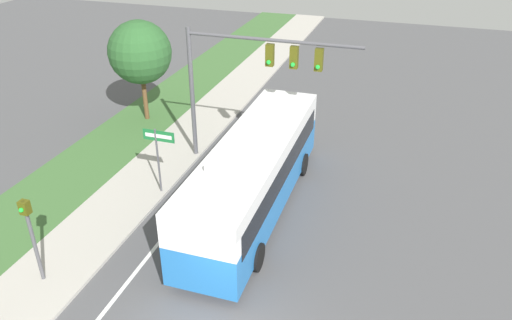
% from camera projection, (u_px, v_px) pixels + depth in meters
% --- Properties ---
extents(sidewalk, '(2.80, 80.00, 0.12)m').
position_uv_depth(sidewalk, '(37.00, 287.00, 15.82)').
color(sidewalk, '#ADA89E').
rests_on(sidewalk, ground_plane).
extents(lane_divider_near, '(0.14, 30.00, 0.01)m').
position_uv_depth(lane_divider_near, '(108.00, 307.00, 15.14)').
color(lane_divider_near, silver).
rests_on(lane_divider_near, ground_plane).
extents(bus, '(2.61, 10.65, 3.26)m').
position_uv_depth(bus, '(254.00, 170.00, 18.87)').
color(bus, '#236BB7').
rests_on(bus, ground_plane).
extents(signal_gantry, '(7.46, 0.41, 6.08)m').
position_uv_depth(signal_gantry, '(248.00, 69.00, 20.81)').
color(signal_gantry, '#4C4C51').
rests_on(signal_gantry, ground_plane).
extents(pedestrian_signal, '(0.28, 0.34, 3.09)m').
position_uv_depth(pedestrian_signal, '(30.00, 228.00, 15.12)').
color(pedestrian_signal, '#4C4C51').
rests_on(pedestrian_signal, ground_plane).
extents(street_sign, '(1.34, 0.08, 2.95)m').
position_uv_depth(street_sign, '(158.00, 149.00, 19.74)').
color(street_sign, '#4C4C51').
rests_on(street_sign, ground_plane).
extents(roadside_tree, '(3.25, 3.25, 5.31)m').
position_uv_depth(roadside_tree, '(140.00, 52.00, 25.50)').
color(roadside_tree, brown).
rests_on(roadside_tree, grass_verge).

